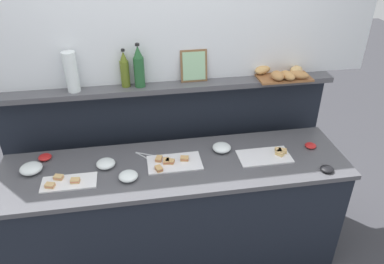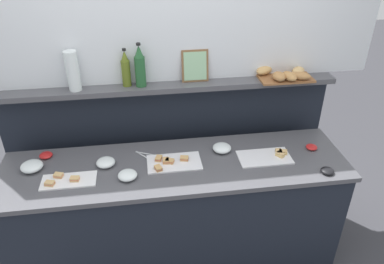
# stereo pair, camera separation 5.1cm
# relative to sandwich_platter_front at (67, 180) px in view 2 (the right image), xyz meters

# --- Properties ---
(ground_plane) EXTENTS (12.00, 12.00, 0.00)m
(ground_plane) POSITION_rel_sandwich_platter_front_xyz_m (0.71, 0.68, -0.91)
(ground_plane) COLOR #38383D
(buffet_counter) EXTENTS (2.40, 0.65, 0.91)m
(buffet_counter) POSITION_rel_sandwich_platter_front_xyz_m (0.71, 0.08, -0.46)
(buffet_counter) COLOR black
(buffet_counter) RESTS_ON ground_plane
(back_ledge_unit) EXTENTS (2.52, 0.22, 1.32)m
(back_ledge_unit) POSITION_rel_sandwich_platter_front_xyz_m (0.71, 0.58, -0.22)
(back_ledge_unit) COLOR black
(back_ledge_unit) RESTS_ON ground_plane
(sandwich_platter_front) EXTENTS (0.35, 0.16, 0.04)m
(sandwich_platter_front) POSITION_rel_sandwich_platter_front_xyz_m (0.00, 0.00, 0.00)
(sandwich_platter_front) COLOR white
(sandwich_platter_front) RESTS_ON buffet_counter
(sandwich_platter_rear) EXTENTS (0.37, 0.22, 0.04)m
(sandwich_platter_rear) POSITION_rel_sandwich_platter_front_xyz_m (0.69, 0.10, 0.00)
(sandwich_platter_rear) COLOR silver
(sandwich_platter_rear) RESTS_ON buffet_counter
(sandwich_platter_side) EXTENTS (0.37, 0.21, 0.04)m
(sandwich_platter_side) POSITION_rel_sandwich_platter_front_xyz_m (1.37, 0.08, -0.00)
(sandwich_platter_side) COLOR silver
(sandwich_platter_side) RESTS_ON buffet_counter
(glass_bowl_large) EXTENTS (0.13, 0.13, 0.05)m
(glass_bowl_large) POSITION_rel_sandwich_platter_front_xyz_m (1.06, 0.20, 0.02)
(glass_bowl_large) COLOR silver
(glass_bowl_large) RESTS_ON buffet_counter
(glass_bowl_medium) EXTENTS (0.13, 0.13, 0.05)m
(glass_bowl_medium) POSITION_rel_sandwich_platter_front_xyz_m (0.39, -0.02, 0.01)
(glass_bowl_medium) COLOR silver
(glass_bowl_medium) RESTS_ON buffet_counter
(glass_bowl_small) EXTENTS (0.15, 0.15, 0.06)m
(glass_bowl_small) POSITION_rel_sandwich_platter_front_xyz_m (-0.25, 0.16, 0.02)
(glass_bowl_small) COLOR silver
(glass_bowl_small) RESTS_ON buffet_counter
(glass_bowl_extra) EXTENTS (0.13, 0.13, 0.05)m
(glass_bowl_extra) POSITION_rel_sandwich_platter_front_xyz_m (0.24, 0.14, 0.01)
(glass_bowl_extra) COLOR silver
(glass_bowl_extra) RESTS_ON buffet_counter
(condiment_bowl_teal) EXTENTS (0.09, 0.09, 0.03)m
(condiment_bowl_teal) POSITION_rel_sandwich_platter_front_xyz_m (-0.19, 0.30, 0.01)
(condiment_bowl_teal) COLOR red
(condiment_bowl_teal) RESTS_ON buffet_counter
(condiment_bowl_cream) EXTENTS (0.08, 0.08, 0.03)m
(condiment_bowl_cream) POSITION_rel_sandwich_platter_front_xyz_m (1.72, 0.14, 0.01)
(condiment_bowl_cream) COLOR red
(condiment_bowl_cream) RESTS_ON buffet_counter
(condiment_bowl_dark) EXTENTS (0.09, 0.09, 0.03)m
(condiment_bowl_dark) POSITION_rel_sandwich_platter_front_xyz_m (1.71, -0.15, 0.01)
(condiment_bowl_dark) COLOR black
(condiment_bowl_dark) RESTS_ON buffet_counter
(serving_tongs) EXTENTS (0.17, 0.15, 0.01)m
(serving_tongs) POSITION_rel_sandwich_platter_front_xyz_m (0.51, 0.22, -0.00)
(serving_tongs) COLOR #B7BABF
(serving_tongs) RESTS_ON buffet_counter
(wine_bottle_green) EXTENTS (0.08, 0.08, 0.32)m
(wine_bottle_green) POSITION_rel_sandwich_platter_front_xyz_m (0.52, 0.51, 0.55)
(wine_bottle_green) COLOR #23562D
(wine_bottle_green) RESTS_ON back_ledge_unit
(olive_oil_bottle) EXTENTS (0.06, 0.06, 0.28)m
(olive_oil_bottle) POSITION_rel_sandwich_platter_front_xyz_m (0.42, 0.53, 0.53)
(olive_oil_bottle) COLOR #56661E
(olive_oil_bottle) RESTS_ON back_ledge_unit
(bread_basket) EXTENTS (0.43, 0.30, 0.08)m
(bread_basket) POSITION_rel_sandwich_platter_front_xyz_m (1.59, 0.48, 0.44)
(bread_basket) COLOR brown
(bread_basket) RESTS_ON back_ledge_unit
(framed_picture) EXTENTS (0.20, 0.05, 0.23)m
(framed_picture) POSITION_rel_sandwich_platter_front_xyz_m (0.92, 0.54, 0.52)
(framed_picture) COLOR brown
(framed_picture) RESTS_ON back_ledge_unit
(water_carafe) EXTENTS (0.09, 0.09, 0.28)m
(water_carafe) POSITION_rel_sandwich_platter_front_xyz_m (0.06, 0.51, 0.55)
(water_carafe) COLOR silver
(water_carafe) RESTS_ON back_ledge_unit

